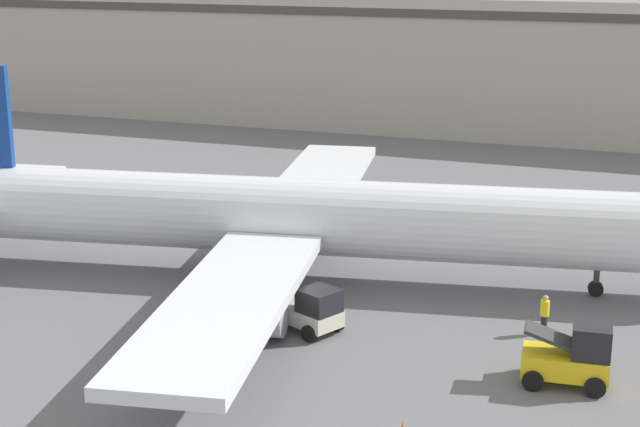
# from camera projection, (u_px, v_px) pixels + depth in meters

# --- Properties ---
(ground_plane) EXTENTS (400.00, 400.00, 0.00)m
(ground_plane) POSITION_uv_depth(u_px,v_px,m) (320.00, 280.00, 47.92)
(ground_plane) COLOR slate
(terminal_building) EXTENTS (96.34, 14.00, 10.63)m
(terminal_building) POSITION_uv_depth(u_px,v_px,m) (437.00, 65.00, 86.64)
(terminal_building) COLOR #ADA89E
(terminal_building) RESTS_ON ground_plane
(airplane) EXTENTS (43.27, 37.76, 10.11)m
(airplane) POSITION_uv_depth(u_px,v_px,m) (301.00, 218.00, 47.25)
(airplane) COLOR silver
(airplane) RESTS_ON ground_plane
(ground_crew_worker) EXTENTS (0.38, 0.38, 1.74)m
(ground_crew_worker) POSITION_uv_depth(u_px,v_px,m) (545.00, 313.00, 41.05)
(ground_crew_worker) COLOR #1E2338
(ground_crew_worker) RESTS_ON ground_plane
(baggage_tug) EXTENTS (3.73, 3.03, 2.02)m
(baggage_tug) POSITION_uv_depth(u_px,v_px,m) (309.00, 310.00, 41.42)
(baggage_tug) COLOR beige
(baggage_tug) RESTS_ON ground_plane
(belt_loader_truck) EXTENTS (3.29, 2.25, 2.47)m
(belt_loader_truck) POSITION_uv_depth(u_px,v_px,m) (573.00, 356.00, 36.30)
(belt_loader_truck) COLOR yellow
(belt_loader_truck) RESTS_ON ground_plane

